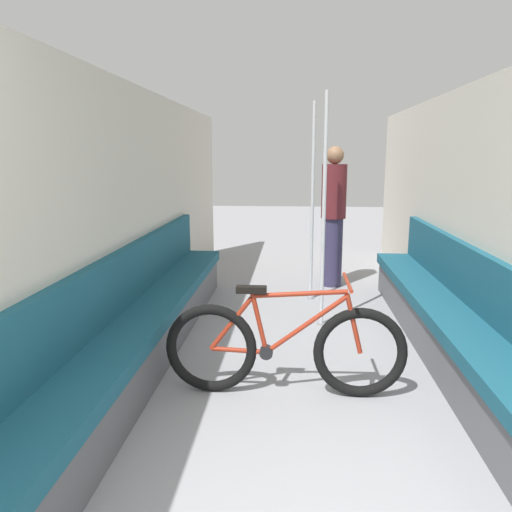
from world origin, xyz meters
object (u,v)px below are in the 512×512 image
at_px(bicycle, 285,348).
at_px(grab_pole_near, 312,206).
at_px(grab_pole_far, 324,216).
at_px(passenger_standing, 333,215).
at_px(bench_seat_row_left, 143,326).
at_px(bench_seat_row_right, 460,335).

bearing_deg(bicycle, grab_pole_near, 80.10).
distance_m(bicycle, grab_pole_far, 1.65).
bearing_deg(passenger_standing, grab_pole_near, 41.51).
bearing_deg(bench_seat_row_left, grab_pole_near, 54.61).
bearing_deg(bicycle, bench_seat_row_left, 154.70).
bearing_deg(bench_seat_row_right, bicycle, -161.44).
bearing_deg(bench_seat_row_left, bicycle, -21.46).
bearing_deg(grab_pole_near, grab_pole_far, -85.03).
height_order(bench_seat_row_left, bicycle, bench_seat_row_left).
height_order(bench_seat_row_left, passenger_standing, passenger_standing).
height_order(bicycle, passenger_standing, passenger_standing).
height_order(bench_seat_row_left, bench_seat_row_right, same).
distance_m(bench_seat_row_right, grab_pole_far, 1.59).
bearing_deg(bench_seat_row_right, passenger_standing, 106.86).
bearing_deg(grab_pole_far, bench_seat_row_right, -46.62).
xyz_separation_m(bench_seat_row_left, bicycle, (1.10, -0.43, 0.03)).
distance_m(bicycle, grab_pole_near, 2.45).
distance_m(grab_pole_far, passenger_standing, 1.51).
relative_size(bench_seat_row_right, grab_pole_far, 2.17).
distance_m(bicycle, passenger_standing, 3.04).
height_order(grab_pole_near, passenger_standing, grab_pole_near).
xyz_separation_m(bench_seat_row_right, grab_pole_far, (-0.96, 1.02, 0.75)).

